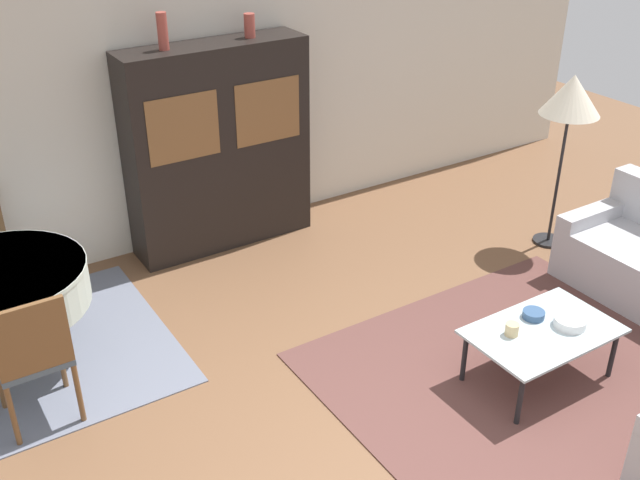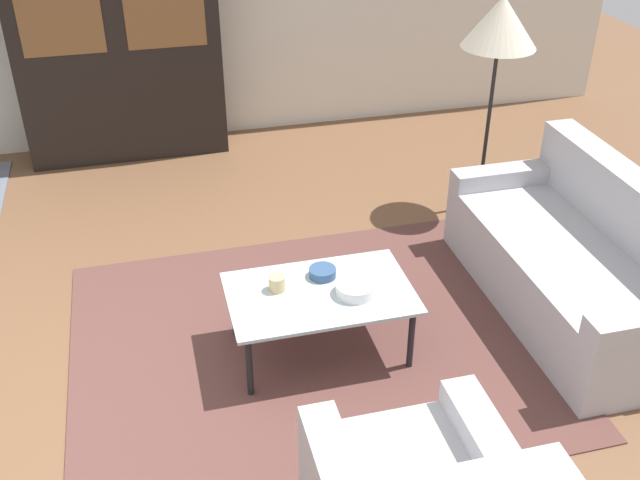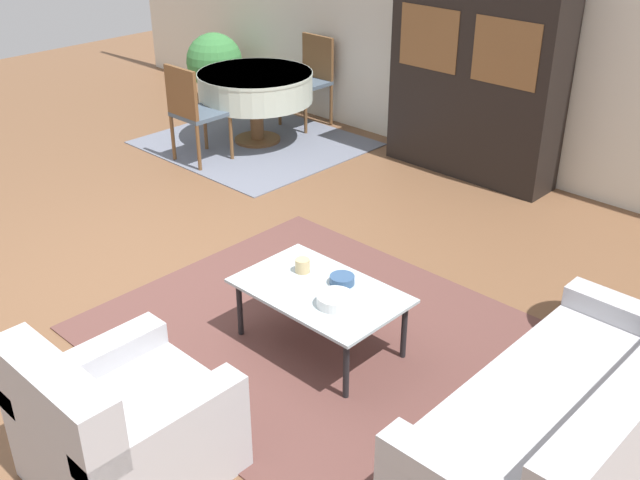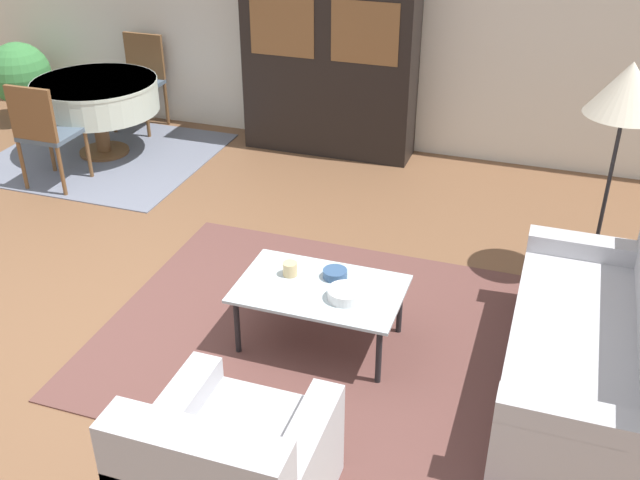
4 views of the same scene
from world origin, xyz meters
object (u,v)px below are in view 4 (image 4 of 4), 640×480
at_px(armchair, 229,475).
at_px(dining_table, 96,96).
at_px(cup, 290,269).
at_px(couch, 598,352).
at_px(dining_chair_far, 141,76).
at_px(bowl, 346,294).
at_px(floor_lamp, 627,94).
at_px(display_cabinet, 330,58).
at_px(potted_plant, 20,76).
at_px(dining_chair_near, 44,129).
at_px(bowl_small, 335,274).
at_px(coffee_table, 320,293).

relative_size(armchair, dining_table, 0.72).
xyz_separation_m(dining_table, cup, (2.78, -2.12, -0.13)).
xyz_separation_m(couch, dining_chair_far, (-4.64, 2.97, 0.25)).
bearing_deg(bowl, floor_lamp, 44.94).
height_order(dining_chair_far, floor_lamp, floor_lamp).
bearing_deg(display_cabinet, dining_chair_far, -179.58).
xyz_separation_m(cup, potted_plant, (-4.08, 2.64, 0.05)).
xyz_separation_m(display_cabinet, dining_chair_near, (-2.07, -1.63, -0.37)).
relative_size(couch, bowl_small, 11.92).
xyz_separation_m(dining_table, bowl, (3.19, -2.26, -0.14)).
distance_m(dining_chair_far, potted_plant, 1.33).
bearing_deg(dining_chair_near, bowl_small, -22.22).
distance_m(couch, dining_chair_far, 5.52).
height_order(couch, dining_chair_far, dining_chair_far).
distance_m(dining_table, dining_chair_far, 0.81).
xyz_separation_m(armchair, cup, (-0.28, 1.53, 0.15)).
distance_m(dining_chair_far, bowl_small, 4.19).
xyz_separation_m(coffee_table, display_cabinet, (-0.93, 3.02, 0.55)).
height_order(display_cabinet, dining_chair_near, display_cabinet).
bearing_deg(couch, coffee_table, 91.37).
relative_size(cup, bowl_small, 0.60).
xyz_separation_m(floor_lamp, bowl_small, (-1.55, -1.21, -0.94)).
xyz_separation_m(coffee_table, potted_plant, (-4.31, 2.72, 0.13)).
bearing_deg(coffee_table, dining_table, 143.81).
height_order(dining_chair_near, dining_chair_far, same).
xyz_separation_m(armchair, coffee_table, (-0.06, 1.45, 0.07)).
xyz_separation_m(coffee_table, floor_lamp, (1.61, 1.36, 1.01)).
bearing_deg(couch, dining_chair_far, 57.40).
distance_m(coffee_table, dining_chair_near, 3.32).
relative_size(dining_chair_far, bowl, 4.38).
bearing_deg(couch, dining_table, 65.05).
bearing_deg(dining_table, dining_chair_near, -90.00).
bearing_deg(bowl_small, dining_table, 146.05).
height_order(armchair, floor_lamp, floor_lamp).
distance_m(coffee_table, bowl_small, 0.16).
bearing_deg(dining_chair_near, dining_table, 90.00).
relative_size(coffee_table, potted_plant, 1.18).
height_order(coffee_table, cup, cup).
distance_m(coffee_table, potted_plant, 5.09).
bearing_deg(bowl, dining_table, 144.64).
distance_m(dining_chair_near, cup, 3.08).
distance_m(display_cabinet, dining_table, 2.26).
height_order(coffee_table, floor_lamp, floor_lamp).
xyz_separation_m(dining_table, dining_chair_near, (0.00, -0.81, -0.04)).
distance_m(bowl_small, potted_plant, 5.06).
bearing_deg(armchair, display_cabinet, 102.45).
bearing_deg(display_cabinet, dining_chair_near, -141.77).
height_order(armchair, display_cabinet, display_cabinet).
relative_size(floor_lamp, potted_plant, 1.85).
bearing_deg(potted_plant, coffee_table, -32.26).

